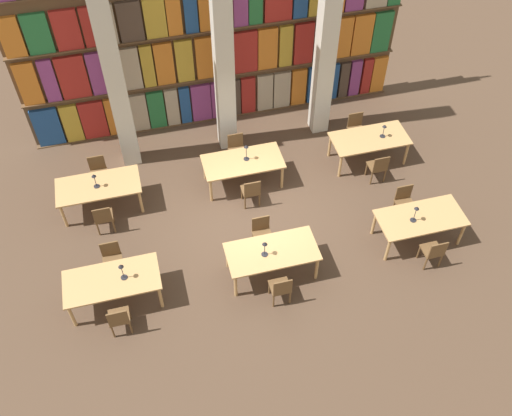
{
  "coord_description": "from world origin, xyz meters",
  "views": [
    {
      "loc": [
        -2.15,
        -8.44,
        10.41
      ],
      "look_at": [
        0.0,
        -0.14,
        0.69
      ],
      "focal_mm": 40.0,
      "sensor_mm": 36.0,
      "label": 1
    }
  ],
  "objects_px": {
    "chair_0": "(119,318)",
    "chair_3": "(262,233)",
    "chair_6": "(103,217)",
    "chair_2": "(281,288)",
    "chair_4": "(433,251)",
    "reading_table_4": "(243,163)",
    "pillar_center": "(223,46)",
    "reading_table_5": "(370,140)",
    "reading_table_2": "(420,219)",
    "chair_8": "(251,191)",
    "chair_7": "(99,172)",
    "chair_1": "(112,259)",
    "reading_table_1": "(272,253)",
    "chair_9": "(237,149)",
    "desk_lamp_2": "(416,211)",
    "chair_11": "(356,128)",
    "desk_lamp_5": "(384,129)",
    "desk_lamp_3": "(94,178)",
    "desk_lamp_1": "(265,246)",
    "reading_table_3": "(99,188)",
    "chair_10": "(378,167)",
    "pillar_left": "(111,62)",
    "chair_5": "(404,201)",
    "pillar_right": "(328,31)",
    "desk_lamp_0": "(122,269)",
    "desk_lamp_4": "(246,150)"
  },
  "relations": [
    {
      "from": "chair_1",
      "to": "chair_6",
      "type": "xyz_separation_m",
      "value": [
        -0.09,
        1.24,
        0.0
      ]
    },
    {
      "from": "chair_0",
      "to": "chair_4",
      "type": "xyz_separation_m",
      "value": [
        6.81,
        -0.04,
        0.0
      ]
    },
    {
      "from": "chair_5",
      "to": "desk_lamp_2",
      "type": "height_order",
      "value": "desk_lamp_2"
    },
    {
      "from": "reading_table_3",
      "to": "pillar_left",
      "type": "bearing_deg",
      "value": 60.42
    },
    {
      "from": "chair_2",
      "to": "chair_4",
      "type": "bearing_deg",
      "value": 1.26
    },
    {
      "from": "chair_3",
      "to": "reading_table_5",
      "type": "relative_size",
      "value": 0.45
    },
    {
      "from": "desk_lamp_1",
      "to": "reading_table_2",
      "type": "bearing_deg",
      "value": 1.97
    },
    {
      "from": "chair_3",
      "to": "reading_table_4",
      "type": "distance_m",
      "value": 2.08
    },
    {
      "from": "pillar_right",
      "to": "chair_2",
      "type": "distance_m",
      "value": 6.29
    },
    {
      "from": "desk_lamp_0",
      "to": "chair_3",
      "type": "bearing_deg",
      "value": 11.96
    },
    {
      "from": "chair_1",
      "to": "chair_9",
      "type": "xyz_separation_m",
      "value": [
        3.4,
        2.7,
        0.0
      ]
    },
    {
      "from": "pillar_left",
      "to": "chair_3",
      "type": "relative_size",
      "value": 6.86
    },
    {
      "from": "chair_9",
      "to": "pillar_right",
      "type": "bearing_deg",
      "value": -161.92
    },
    {
      "from": "chair_4",
      "to": "reading_table_4",
      "type": "xyz_separation_m",
      "value": [
        -3.43,
        3.51,
        0.21
      ]
    },
    {
      "from": "chair_7",
      "to": "reading_table_5",
      "type": "distance_m",
      "value": 6.84
    },
    {
      "from": "chair_0",
      "to": "chair_11",
      "type": "distance_m",
      "value": 7.89
    },
    {
      "from": "chair_2",
      "to": "reading_table_3",
      "type": "xyz_separation_m",
      "value": [
        -3.42,
        3.64,
        0.21
      ]
    },
    {
      "from": "reading_table_2",
      "to": "chair_10",
      "type": "xyz_separation_m",
      "value": [
        -0.15,
        2.0,
        -0.21
      ]
    },
    {
      "from": "pillar_right",
      "to": "reading_table_4",
      "type": "height_order",
      "value": "pillar_right"
    },
    {
      "from": "chair_3",
      "to": "desk_lamp_2",
      "type": "relative_size",
      "value": 1.93
    },
    {
      "from": "chair_3",
      "to": "chair_9",
      "type": "height_order",
      "value": "same"
    },
    {
      "from": "chair_0",
      "to": "reading_table_2",
      "type": "bearing_deg",
      "value": 6.0
    },
    {
      "from": "pillar_left",
      "to": "reading_table_3",
      "type": "bearing_deg",
      "value": -119.58
    },
    {
      "from": "chair_1",
      "to": "chair_4",
      "type": "height_order",
      "value": "same"
    },
    {
      "from": "desk_lamp_1",
      "to": "desk_lamp_5",
      "type": "bearing_deg",
      "value": 36.38
    },
    {
      "from": "chair_6",
      "to": "chair_7",
      "type": "height_order",
      "value": "same"
    },
    {
      "from": "chair_1",
      "to": "desk_lamp_5",
      "type": "height_order",
      "value": "desk_lamp_5"
    },
    {
      "from": "chair_6",
      "to": "reading_table_2",
      "type": "bearing_deg",
      "value": -16.54
    },
    {
      "from": "chair_7",
      "to": "pillar_center",
      "type": "bearing_deg",
      "value": -167.5
    },
    {
      "from": "reading_table_1",
      "to": "desk_lamp_4",
      "type": "bearing_deg",
      "value": 87.05
    },
    {
      "from": "chair_3",
      "to": "chair_2",
      "type": "bearing_deg",
      "value": 90.0
    },
    {
      "from": "desk_lamp_3",
      "to": "chair_10",
      "type": "xyz_separation_m",
      "value": [
        6.78,
        -0.77,
        -0.55
      ]
    },
    {
      "from": "reading_table_2",
      "to": "desk_lamp_3",
      "type": "relative_size",
      "value": 4.88
    },
    {
      "from": "reading_table_1",
      "to": "chair_9",
      "type": "distance_m",
      "value": 3.59
    },
    {
      "from": "desk_lamp_4",
      "to": "chair_4",
      "type": "bearing_deg",
      "value": -46.84
    },
    {
      "from": "chair_7",
      "to": "chair_1",
      "type": "bearing_deg",
      "value": 91.84
    },
    {
      "from": "chair_3",
      "to": "desk_lamp_3",
      "type": "bearing_deg",
      "value": -31.24
    },
    {
      "from": "reading_table_1",
      "to": "chair_2",
      "type": "xyz_separation_m",
      "value": [
        -0.02,
        -0.76,
        -0.21
      ]
    },
    {
      "from": "desk_lamp_2",
      "to": "desk_lamp_5",
      "type": "height_order",
      "value": "desk_lamp_2"
    },
    {
      "from": "chair_0",
      "to": "chair_3",
      "type": "xyz_separation_m",
      "value": [
        3.32,
        1.4,
        0.0
      ]
    },
    {
      "from": "chair_3",
      "to": "desk_lamp_5",
      "type": "distance_m",
      "value": 4.27
    },
    {
      "from": "reading_table_2",
      "to": "chair_7",
      "type": "xyz_separation_m",
      "value": [
        -6.89,
        3.57,
        -0.21
      ]
    },
    {
      "from": "pillar_center",
      "to": "reading_table_5",
      "type": "height_order",
      "value": "pillar_center"
    },
    {
      "from": "reading_table_4",
      "to": "chair_3",
      "type": "bearing_deg",
      "value": -91.79
    },
    {
      "from": "chair_4",
      "to": "chair_8",
      "type": "relative_size",
      "value": 1.0
    },
    {
      "from": "reading_table_1",
      "to": "reading_table_4",
      "type": "relative_size",
      "value": 1.0
    },
    {
      "from": "reading_table_2",
      "to": "chair_11",
      "type": "distance_m",
      "value": 3.53
    },
    {
      "from": "chair_6",
      "to": "chair_2",
      "type": "bearing_deg",
      "value": -40.26
    },
    {
      "from": "reading_table_1",
      "to": "desk_lamp_2",
      "type": "height_order",
      "value": "desk_lamp_2"
    },
    {
      "from": "reading_table_5",
      "to": "desk_lamp_5",
      "type": "height_order",
      "value": "desk_lamp_5"
    }
  ]
}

